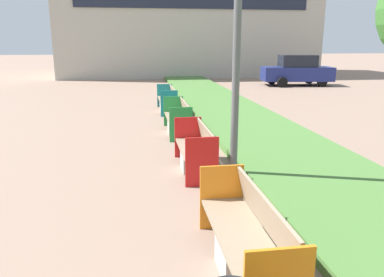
{
  "coord_description": "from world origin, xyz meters",
  "views": [
    {
      "loc": [
        -0.23,
        3.29,
        2.59
      ],
      "look_at": [
        0.9,
        10.96,
        0.6
      ],
      "focal_mm": 35.0,
      "sensor_mm": 36.0,
      "label": 1
    }
  ],
  "objects_px": {
    "bench_red_frame": "(196,153)",
    "parked_car_distant": "(297,71)",
    "bench_teal_frame": "(168,102)",
    "bench_orange_frame": "(246,242)",
    "bench_green_frame": "(178,121)"
  },
  "relations": [
    {
      "from": "bench_teal_frame",
      "to": "parked_car_distant",
      "type": "height_order",
      "value": "parked_car_distant"
    },
    {
      "from": "bench_teal_frame",
      "to": "parked_car_distant",
      "type": "distance_m",
      "value": 11.67
    },
    {
      "from": "bench_red_frame",
      "to": "bench_green_frame",
      "type": "distance_m",
      "value": 3.34
    },
    {
      "from": "bench_orange_frame",
      "to": "bench_teal_frame",
      "type": "distance_m",
      "value": 10.63
    },
    {
      "from": "bench_red_frame",
      "to": "bench_teal_frame",
      "type": "height_order",
      "value": "same"
    },
    {
      "from": "bench_red_frame",
      "to": "parked_car_distant",
      "type": "relative_size",
      "value": 0.44
    },
    {
      "from": "bench_red_frame",
      "to": "bench_green_frame",
      "type": "relative_size",
      "value": 0.92
    },
    {
      "from": "bench_red_frame",
      "to": "bench_orange_frame",
      "type": "bearing_deg",
      "value": -89.94
    },
    {
      "from": "bench_red_frame",
      "to": "bench_green_frame",
      "type": "height_order",
      "value": "same"
    },
    {
      "from": "bench_red_frame",
      "to": "parked_car_distant",
      "type": "bearing_deg",
      "value": 59.7
    },
    {
      "from": "bench_orange_frame",
      "to": "bench_teal_frame",
      "type": "relative_size",
      "value": 1.01
    },
    {
      "from": "bench_orange_frame",
      "to": "bench_teal_frame",
      "type": "height_order",
      "value": "same"
    },
    {
      "from": "bench_green_frame",
      "to": "bench_teal_frame",
      "type": "xyz_separation_m",
      "value": [
        0.0,
        3.65,
        0.0
      ]
    },
    {
      "from": "bench_red_frame",
      "to": "parked_car_distant",
      "type": "xyz_separation_m",
      "value": [
        8.65,
        14.8,
        0.55
      ]
    },
    {
      "from": "bench_red_frame",
      "to": "bench_teal_frame",
      "type": "bearing_deg",
      "value": 89.97
    }
  ]
}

